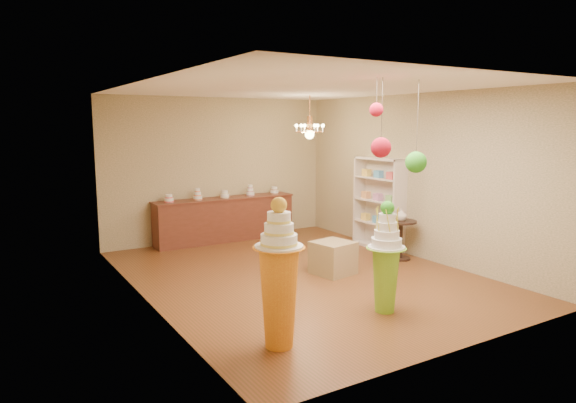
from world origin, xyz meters
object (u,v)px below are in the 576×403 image
pedestal_orange (279,285)px  sideboard (225,218)px  pedestal_green (386,265)px  round_table (401,234)px

pedestal_orange → sideboard: bearing=72.0°
pedestal_green → round_table: (2.03, 1.86, -0.17)m
pedestal_green → sideboard: 4.91m
sideboard → pedestal_orange: bearing=-108.0°
sideboard → round_table: size_ratio=4.22×
pedestal_green → round_table: size_ratio=2.05×
pedestal_orange → sideboard: 5.38m
pedestal_green → pedestal_orange: size_ratio=0.88×
pedestal_orange → sideboard: pedestal_orange is taller
pedestal_orange → round_table: size_ratio=2.33×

